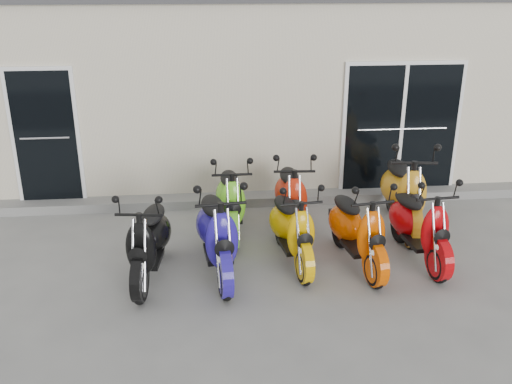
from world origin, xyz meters
The scene contains 13 objects.
ground centered at (0.00, 0.00, 0.00)m, with size 80.00×80.00×0.00m, color gray.
building centered at (0.00, 5.20, 1.60)m, with size 14.00×6.00×3.20m, color beige.
front_step centered at (0.00, 2.02, 0.07)m, with size 14.00×0.40×0.15m, color gray.
door_left centered at (-3.20, 2.17, 1.26)m, with size 1.07×0.08×2.22m, color black.
door_right centered at (2.60, 2.17, 1.26)m, with size 2.02×0.08×2.22m, color black.
scooter_front_black centered at (-1.44, -0.34, 0.64)m, with size 0.63×1.74×1.29m, color black, non-canonical shape.
scooter_front_blue centered at (-0.58, -0.30, 0.70)m, with size 0.69×1.89×1.40m, color #251896, non-canonical shape.
scooter_front_orange_a centered at (0.40, -0.13, 0.62)m, with size 0.62×1.69×1.25m, color #EDAE02, non-canonical shape.
scooter_front_orange_b centered at (1.24, -0.27, 0.64)m, with size 0.63×1.75×1.29m, color #E34E00, non-canonical shape.
scooter_front_red centered at (2.10, -0.20, 0.65)m, with size 0.64×1.75×1.29m, color #B9050A, non-canonical shape.
scooter_back_green centered at (-0.34, 0.92, 0.65)m, with size 0.64×1.75×1.30m, color #6CD624, non-canonical shape.
scooter_back_red centered at (0.55, 0.90, 0.67)m, with size 0.66×1.81×1.33m, color red, non-canonical shape.
scooter_back_yellow centered at (2.22, 0.80, 0.74)m, with size 0.73×2.00×1.48m, color orange, non-canonical shape.
Camera 1 is at (-0.73, -6.85, 3.65)m, focal length 40.00 mm.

